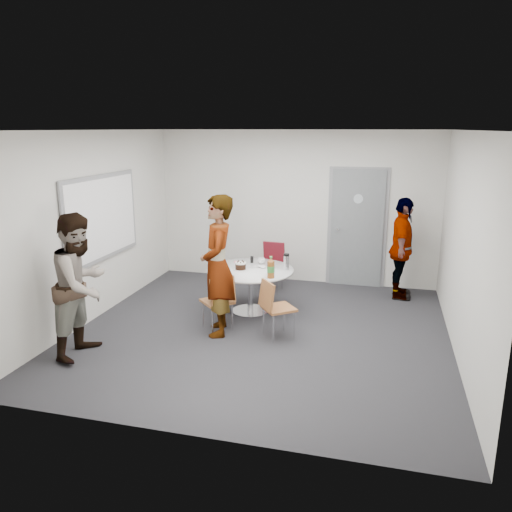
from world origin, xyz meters
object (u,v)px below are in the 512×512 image
(table, at_px, (252,275))
(chair_far, at_px, (272,262))
(person_right, at_px, (402,249))
(chair_near_left, at_px, (220,298))
(whiteboard, at_px, (102,218))
(door, at_px, (357,228))
(person_left, at_px, (81,285))
(person_main, at_px, (218,266))
(chair_near_right, at_px, (274,304))

(table, relative_size, chair_far, 1.57)
(chair_far, height_order, person_right, person_right)
(chair_near_left, xyz_separation_m, person_right, (2.41, 2.07, 0.35))
(table, xyz_separation_m, chair_far, (0.05, 1.16, -0.09))
(whiteboard, xyz_separation_m, table, (2.14, 0.48, -0.86))
(door, height_order, person_left, door)
(whiteboard, height_order, person_main, whiteboard)
(person_right, bearing_deg, chair_near_right, 143.48)
(door, distance_m, person_left, 4.78)
(table, relative_size, chair_near_left, 1.64)
(chair_near_right, xyz_separation_m, chair_far, (-0.47, 2.01, 0.02))
(whiteboard, distance_m, chair_near_right, 2.86)
(table, relative_size, chair_near_right, 1.63)
(chair_far, height_order, person_left, person_left)
(whiteboard, bearing_deg, door, 32.66)
(chair_near_left, bearing_deg, chair_near_right, -48.95)
(whiteboard, height_order, chair_far, whiteboard)
(chair_far, bearing_deg, person_main, 85.85)
(door, height_order, chair_near_right, door)
(door, relative_size, table, 1.63)
(table, xyz_separation_m, person_left, (-1.63, -1.88, 0.29))
(door, bearing_deg, chair_near_right, -108.64)
(chair_far, bearing_deg, chair_near_right, 107.22)
(person_right, bearing_deg, whiteboard, 113.42)
(door, relative_size, chair_far, 2.57)
(chair_near_right, relative_size, chair_far, 0.96)
(whiteboard, relative_size, person_main, 1.00)
(person_left, bearing_deg, chair_far, -27.11)
(whiteboard, height_order, chair_near_right, whiteboard)
(chair_far, bearing_deg, person_left, 65.02)
(chair_far, xyz_separation_m, person_right, (2.12, 0.11, 0.33))
(door, height_order, whiteboard, door)
(chair_near_left, bearing_deg, person_main, -133.13)
(whiteboard, relative_size, chair_near_left, 2.39)
(chair_near_left, relative_size, chair_near_right, 1.00)
(door, xyz_separation_m, person_left, (-3.05, -3.68, -0.14))
(table, bearing_deg, door, 51.76)
(chair_near_right, distance_m, person_left, 2.42)
(chair_far, relative_size, person_left, 0.47)
(chair_far, distance_m, person_right, 2.15)
(person_right, bearing_deg, person_main, 132.84)
(door, relative_size, person_main, 1.12)
(table, bearing_deg, person_right, 30.28)
(table, bearing_deg, person_main, -105.38)
(door, height_order, chair_far, door)
(chair_near_left, xyz_separation_m, chair_near_right, (0.76, -0.05, 0.00))
(whiteboard, distance_m, person_main, 2.01)
(person_right, bearing_deg, person_left, 130.97)
(person_right, bearing_deg, chair_far, 94.23)
(table, xyz_separation_m, chair_near_left, (-0.24, -0.80, -0.11))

